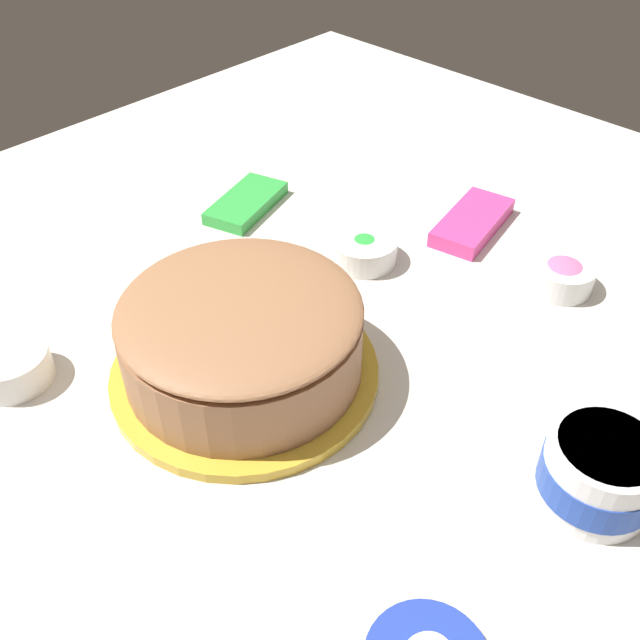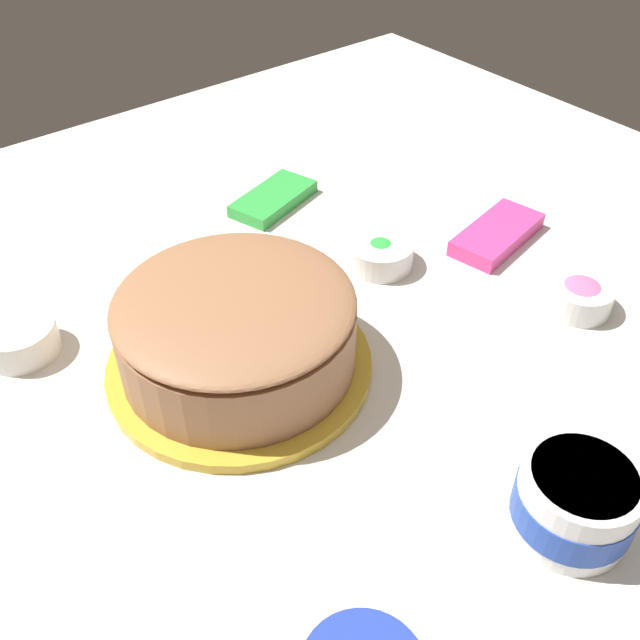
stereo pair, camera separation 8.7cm
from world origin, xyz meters
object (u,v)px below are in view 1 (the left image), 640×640
(sprinkle_bowl_green, at_px, (364,249))
(candy_box_lower, at_px, (246,203))
(frosted_cake, at_px, (242,341))
(sprinkle_bowl_pink, at_px, (562,275))
(candy_box_upper, at_px, (472,222))
(frosting_tub, at_px, (600,471))
(sprinkle_bowl_orange, at_px, (11,365))

(sprinkle_bowl_green, xyz_separation_m, candy_box_lower, (-0.02, 0.23, -0.01))
(frosted_cake, relative_size, sprinkle_bowl_pink, 3.73)
(frosted_cake, relative_size, candy_box_upper, 1.99)
(frosted_cake, distance_m, frosting_tub, 0.40)
(sprinkle_bowl_green, height_order, candy_box_lower, sprinkle_bowl_green)
(candy_box_lower, relative_size, candy_box_upper, 0.91)
(sprinkle_bowl_orange, height_order, candy_box_lower, sprinkle_bowl_orange)
(frosted_cake, height_order, frosting_tub, frosted_cake)
(sprinkle_bowl_pink, bearing_deg, candy_box_upper, 77.72)
(sprinkle_bowl_orange, distance_m, sprinkle_bowl_pink, 0.71)
(frosted_cake, bearing_deg, sprinkle_bowl_green, 10.87)
(frosted_cake, bearing_deg, candy_box_upper, -1.52)
(sprinkle_bowl_pink, relative_size, candy_box_upper, 0.53)
(sprinkle_bowl_green, bearing_deg, candy_box_lower, 95.72)
(sprinkle_bowl_orange, relative_size, candy_box_lower, 0.64)
(sprinkle_bowl_pink, distance_m, candy_box_upper, 0.17)
(sprinkle_bowl_orange, bearing_deg, frosted_cake, -45.08)
(sprinkle_bowl_pink, bearing_deg, sprinkle_bowl_orange, 148.10)
(frosted_cake, xyz_separation_m, sprinkle_bowl_orange, (-0.19, 0.19, -0.03))
(frosted_cake, relative_size, sprinkle_bowl_green, 3.35)
(sprinkle_bowl_pink, distance_m, candy_box_lower, 0.49)
(sprinkle_bowl_orange, bearing_deg, candy_box_lower, 11.01)
(frosted_cake, height_order, sprinkle_bowl_orange, frosted_cake)
(sprinkle_bowl_green, relative_size, candy_box_lower, 0.65)
(frosted_cake, xyz_separation_m, sprinkle_bowl_pink, (0.41, -0.18, -0.03))
(sprinkle_bowl_pink, height_order, candy_box_upper, sprinkle_bowl_pink)
(frosting_tub, bearing_deg, candy_box_lower, 79.40)
(sprinkle_bowl_orange, height_order, candy_box_upper, sprinkle_bowl_orange)
(frosted_cake, relative_size, sprinkle_bowl_orange, 3.43)
(sprinkle_bowl_pink, height_order, sprinkle_bowl_green, sprinkle_bowl_pink)
(frosted_cake, relative_size, frosting_tub, 2.75)
(frosting_tub, height_order, sprinkle_bowl_green, frosting_tub)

